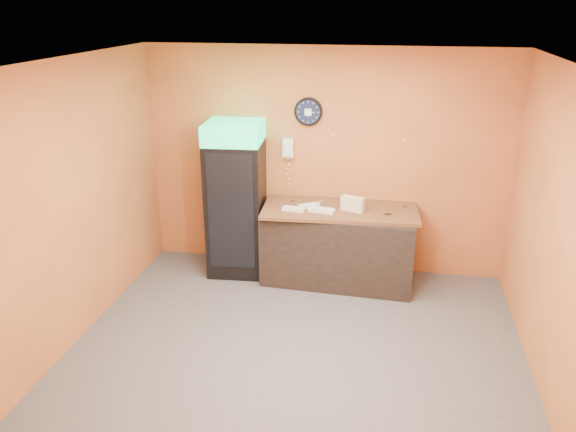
# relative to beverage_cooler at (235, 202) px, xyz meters

# --- Properties ---
(floor) EXTENTS (4.50, 4.50, 0.00)m
(floor) POSITION_rel_beverage_cooler_xyz_m (1.06, -1.61, -0.94)
(floor) COLOR #47474C
(floor) RESTS_ON ground
(back_wall) EXTENTS (4.50, 0.02, 2.80)m
(back_wall) POSITION_rel_beverage_cooler_xyz_m (1.06, 0.39, 0.46)
(back_wall) COLOR #D4743B
(back_wall) RESTS_ON floor
(left_wall) EXTENTS (0.02, 4.00, 2.80)m
(left_wall) POSITION_rel_beverage_cooler_xyz_m (-1.19, -1.61, 0.46)
(left_wall) COLOR #D4743B
(left_wall) RESTS_ON floor
(right_wall) EXTENTS (0.02, 4.00, 2.80)m
(right_wall) POSITION_rel_beverage_cooler_xyz_m (3.31, -1.61, 0.46)
(right_wall) COLOR #D4743B
(right_wall) RESTS_ON floor
(ceiling) EXTENTS (4.50, 4.00, 0.02)m
(ceiling) POSITION_rel_beverage_cooler_xyz_m (1.06, -1.61, 1.86)
(ceiling) COLOR white
(ceiling) RESTS_ON back_wall
(beverage_cooler) EXTENTS (0.73, 0.74, 1.93)m
(beverage_cooler) POSITION_rel_beverage_cooler_xyz_m (0.00, 0.00, 0.00)
(beverage_cooler) COLOR black
(beverage_cooler) RESTS_ON floor
(prep_counter) EXTENTS (1.85, 0.88, 0.91)m
(prep_counter) POSITION_rel_beverage_cooler_xyz_m (1.31, -0.01, -0.49)
(prep_counter) COLOR black
(prep_counter) RESTS_ON floor
(wall_clock) EXTENTS (0.34, 0.06, 0.34)m
(wall_clock) POSITION_rel_beverage_cooler_xyz_m (0.85, 0.36, 1.08)
(wall_clock) COLOR black
(wall_clock) RESTS_ON back_wall
(wall_phone) EXTENTS (0.13, 0.11, 0.24)m
(wall_phone) POSITION_rel_beverage_cooler_xyz_m (0.60, 0.34, 0.63)
(wall_phone) COLOR white
(wall_phone) RESTS_ON back_wall
(butcher_paper) EXTENTS (1.90, 0.93, 0.04)m
(butcher_paper) POSITION_rel_beverage_cooler_xyz_m (1.31, -0.01, -0.01)
(butcher_paper) COLOR brown
(butcher_paper) RESTS_ON prep_counter
(sub_roll_stack) EXTENTS (0.29, 0.18, 0.17)m
(sub_roll_stack) POSITION_rel_beverage_cooler_xyz_m (1.46, -0.06, 0.09)
(sub_roll_stack) COLOR #F6E4BF
(sub_roll_stack) RESTS_ON butcher_paper
(wrapped_sandwich_left) EXTENTS (0.27, 0.13, 0.04)m
(wrapped_sandwich_left) POSITION_rel_beverage_cooler_xyz_m (0.77, -0.18, 0.02)
(wrapped_sandwich_left) COLOR silver
(wrapped_sandwich_left) RESTS_ON butcher_paper
(wrapped_sandwich_mid) EXTENTS (0.32, 0.18, 0.04)m
(wrapped_sandwich_mid) POSITION_rel_beverage_cooler_xyz_m (1.10, -0.16, 0.03)
(wrapped_sandwich_mid) COLOR silver
(wrapped_sandwich_mid) RESTS_ON butcher_paper
(wrapped_sandwich_right) EXTENTS (0.27, 0.23, 0.04)m
(wrapped_sandwich_right) POSITION_rel_beverage_cooler_xyz_m (0.93, -0.03, 0.02)
(wrapped_sandwich_right) COLOR silver
(wrapped_sandwich_right) RESTS_ON butcher_paper
(kitchen_tool) EXTENTS (0.06, 0.06, 0.06)m
(kitchen_tool) POSITION_rel_beverage_cooler_xyz_m (1.07, 0.04, 0.04)
(kitchen_tool) COLOR silver
(kitchen_tool) RESTS_ON butcher_paper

